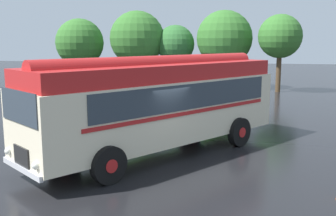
{
  "coord_description": "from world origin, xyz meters",
  "views": [
    {
      "loc": [
        2.9,
        -12.65,
        3.98
      ],
      "look_at": [
        0.11,
        2.19,
        1.4
      ],
      "focal_mm": 42.0,
      "sensor_mm": 36.0,
      "label": 1
    }
  ],
  "objects_px": {
    "car_near_left": "(160,86)",
    "car_mid_left": "(196,86)",
    "vintage_bus": "(160,101)",
    "car_mid_right": "(239,86)"
  },
  "relations": [
    {
      "from": "vintage_bus",
      "to": "car_near_left",
      "type": "xyz_separation_m",
      "value": [
        -2.92,
        13.96,
        -1.05
      ]
    },
    {
      "from": "car_mid_left",
      "to": "vintage_bus",
      "type": "bearing_deg",
      "value": -88.5
    },
    {
      "from": "car_near_left",
      "to": "car_mid_right",
      "type": "bearing_deg",
      "value": 6.28
    },
    {
      "from": "vintage_bus",
      "to": "car_mid_right",
      "type": "height_order",
      "value": "vintage_bus"
    },
    {
      "from": "car_mid_right",
      "to": "car_mid_left",
      "type": "bearing_deg",
      "value": -171.92
    },
    {
      "from": "vintage_bus",
      "to": "car_near_left",
      "type": "height_order",
      "value": "vintage_bus"
    },
    {
      "from": "vintage_bus",
      "to": "car_mid_left",
      "type": "bearing_deg",
      "value": 91.5
    },
    {
      "from": "car_near_left",
      "to": "car_mid_right",
      "type": "xyz_separation_m",
      "value": [
        5.58,
        0.61,
        0.0
      ]
    },
    {
      "from": "car_near_left",
      "to": "car_mid_left",
      "type": "bearing_deg",
      "value": 4.13
    },
    {
      "from": "vintage_bus",
      "to": "car_mid_right",
      "type": "relative_size",
      "value": 2.21
    }
  ]
}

